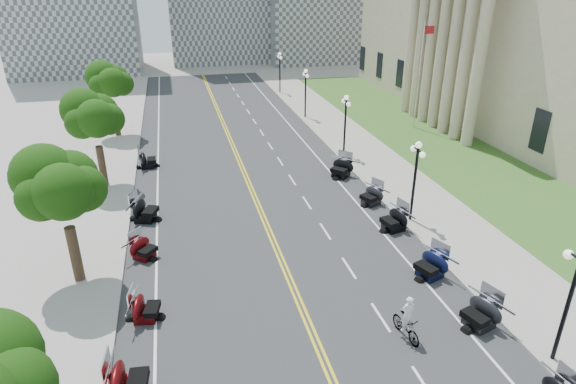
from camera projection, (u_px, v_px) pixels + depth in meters
ground at (288, 276)px, 23.94m from camera, size 160.00×160.00×0.00m
road at (254, 195)px, 32.80m from camera, size 16.00×90.00×0.01m
centerline_yellow_a at (252, 195)px, 32.77m from camera, size 0.12×90.00×0.00m
centerline_yellow_b at (256, 195)px, 32.83m from camera, size 0.12×90.00×0.00m
edge_line_north at (343, 186)px, 34.17m from camera, size 0.12×90.00×0.00m
edge_line_south at (157, 205)px, 31.43m from camera, size 0.12×90.00×0.00m
lane_dash_5 at (381, 317)px, 21.08m from camera, size 0.12×2.00×0.00m
lane_dash_6 at (349, 268)px, 24.62m from camera, size 0.12×2.00×0.00m
lane_dash_7 at (325, 231)px, 28.17m from camera, size 0.12×2.00×0.00m
lane_dash_8 at (307, 203)px, 31.71m from camera, size 0.12×2.00×0.00m
lane_dash_9 at (292, 180)px, 35.26m from camera, size 0.12×2.00×0.00m
lane_dash_10 at (280, 161)px, 38.80m from camera, size 0.12×2.00×0.00m
lane_dash_11 at (270, 146)px, 42.35m from camera, size 0.12×2.00×0.00m
lane_dash_12 at (262, 133)px, 45.89m from camera, size 0.12×2.00×0.00m
lane_dash_13 at (255, 121)px, 49.44m from camera, size 0.12×2.00×0.00m
lane_dash_14 at (248, 112)px, 52.99m from camera, size 0.12×2.00×0.00m
lane_dash_15 at (243, 103)px, 56.53m from camera, size 0.12×2.00×0.00m
lane_dash_16 at (238, 96)px, 60.08m from camera, size 0.12×2.00×0.00m
lane_dash_17 at (234, 89)px, 63.62m from camera, size 0.12×2.00×0.00m
lane_dash_18 at (230, 83)px, 67.17m from camera, size 0.12×2.00×0.00m
lane_dash_19 at (226, 78)px, 70.71m from camera, size 0.12×2.00×0.00m
sidewalk_north at (396, 180)px, 35.02m from camera, size 5.00×90.00×0.15m
sidewalk_south at (91, 210)px, 30.53m from camera, size 5.00×90.00×0.15m
lawn at (429, 140)px, 43.62m from camera, size 9.00×60.00×0.10m
civic_building at (555, 30)px, 46.64m from camera, size 26.00×51.00×17.80m
street_lamp_1 at (567, 307)px, 17.63m from camera, size 0.50×1.20×4.90m
street_lamp_2 at (414, 182)px, 28.26m from camera, size 0.50×1.20×4.90m
street_lamp_3 at (345, 126)px, 38.90m from camera, size 0.50×1.20×4.90m
street_lamp_4 at (305, 94)px, 49.53m from camera, size 0.50×1.20×4.90m
street_lamp_5 at (280, 73)px, 60.17m from camera, size 0.50×1.20×4.90m
flagpole at (419, 77)px, 45.24m from camera, size 1.10×0.20×10.00m
tree_2 at (62, 193)px, 21.62m from camera, size 4.80×4.80×9.20m
tree_3 at (95, 121)px, 32.26m from camera, size 4.80×4.80×9.20m
tree_4 at (111, 85)px, 42.90m from camera, size 4.80×4.80×9.20m
motorcycle_n_4 at (481, 312)px, 20.29m from camera, size 2.56×2.56×1.43m
motorcycle_n_5 at (431, 264)px, 23.67m from camera, size 2.63×2.63×1.43m
motorcycle_n_6 at (394, 219)px, 28.09m from camera, size 2.43×2.43×1.42m
motorcycle_n_7 at (371, 195)px, 31.29m from camera, size 2.50×2.50×1.32m
motorcycle_n_8 at (341, 167)px, 35.55m from camera, size 3.01×3.01×1.49m
motorcycle_s_4 at (127, 380)px, 16.84m from camera, size 2.34×2.34×1.50m
motorcycle_s_5 at (145, 307)px, 20.74m from camera, size 2.13×2.13×1.27m
motorcycle_s_6 at (144, 247)px, 25.30m from camera, size 2.51×2.51×1.25m
motorcycle_s_7 at (145, 209)px, 29.14m from camera, size 2.79×2.79×1.53m
motorcycle_s_9 at (147, 159)px, 37.30m from camera, size 2.11×2.11×1.41m
bicycle at (406, 327)px, 19.70m from camera, size 0.79×1.87×1.09m
cyclist_rider at (409, 299)px, 19.14m from camera, size 0.61×0.40×1.67m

